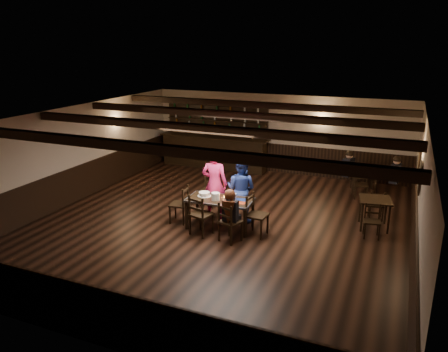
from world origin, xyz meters
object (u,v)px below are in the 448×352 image
at_px(chair_near_left, 199,212).
at_px(man_blue, 241,189).
at_px(woman_pink, 215,184).
at_px(cake, 204,194).
at_px(bar_counter, 215,147).
at_px(chair_near_right, 228,220).
at_px(dining_table, 220,202).

bearing_deg(chair_near_left, man_blue, 66.28).
distance_m(woman_pink, cake, 0.54).
relative_size(woman_pink, man_blue, 1.12).
relative_size(cake, bar_counter, 0.08).
relative_size(chair_near_left, chair_near_right, 1.05).
relative_size(chair_near_left, cake, 2.99).
height_order(chair_near_left, bar_counter, bar_counter).
bearing_deg(chair_near_right, dining_table, 125.96).
distance_m(dining_table, chair_near_left, 0.66).
relative_size(chair_near_right, bar_counter, 0.23).
bearing_deg(dining_table, man_blue, 68.04).
distance_m(woman_pink, man_blue, 0.69).
height_order(woman_pink, man_blue, woman_pink).
distance_m(man_blue, bar_counter, 5.03).
bearing_deg(man_blue, chair_near_left, 72.58).
bearing_deg(woman_pink, dining_table, 117.88).
height_order(chair_near_right, man_blue, man_blue).
xyz_separation_m(dining_table, woman_pink, (-0.39, 0.58, 0.24)).
relative_size(chair_near_left, woman_pink, 0.54).
bearing_deg(cake, chair_near_left, -76.23).
height_order(woman_pink, cake, woman_pink).
distance_m(chair_near_left, man_blue, 1.42).
bearing_deg(dining_table, chair_near_right, -54.04).
height_order(dining_table, chair_near_left, chair_near_left).
xyz_separation_m(man_blue, cake, (-0.72, -0.65, -0.02)).
relative_size(chair_near_right, woman_pink, 0.52).
distance_m(chair_near_right, cake, 1.19).
distance_m(cake, bar_counter, 5.30).
bearing_deg(cake, man_blue, 42.23).
bearing_deg(man_blue, chair_near_right, 104.75).
height_order(dining_table, chair_near_right, chair_near_right).
height_order(dining_table, cake, cake).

